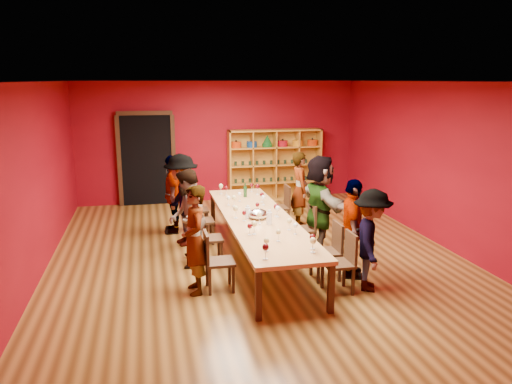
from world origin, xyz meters
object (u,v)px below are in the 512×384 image
at_px(chair_person_left_1, 214,258).
at_px(person_right_2, 320,204).
at_px(person_left_2, 187,218).
at_px(chair_person_right_4, 282,204).
at_px(person_right_0, 372,240).
at_px(chair_person_right_2, 306,226).
at_px(chair_person_left_4, 194,207).
at_px(wine_bottle, 245,192).
at_px(chair_person_left_3, 198,218).
at_px(person_left_3, 182,200).
at_px(person_left_1, 195,240).
at_px(chair_person_left_2, 205,235).
at_px(chair_person_right_0, 343,259).
at_px(shelving_unit, 274,161).
at_px(person_left_4, 173,194).
at_px(chair_person_right_1, 331,248).
at_px(person_right_1, 352,229).
at_px(tasting_table, 258,220).
at_px(person_right_4, 300,190).
at_px(spittoon_bowl, 258,214).

distance_m(chair_person_left_1, person_right_2, 2.46).
height_order(person_left_2, chair_person_right_4, person_left_2).
relative_size(person_right_0, chair_person_right_2, 1.69).
height_order(chair_person_left_4, wine_bottle, wine_bottle).
relative_size(chair_person_left_3, chair_person_right_4, 1.00).
xyz_separation_m(person_left_3, person_right_2, (2.36, -0.93, 0.02)).
relative_size(chair_person_left_4, person_right_2, 0.51).
distance_m(person_right_0, chair_person_right_4, 3.36).
distance_m(person_left_1, person_right_0, 2.56).
relative_size(person_left_2, chair_person_right_2, 1.82).
height_order(chair_person_left_2, chair_person_right_0, same).
distance_m(chair_person_left_4, wine_bottle, 1.13).
relative_size(shelving_unit, person_right_0, 1.59).
height_order(chair_person_left_2, person_left_4, person_left_4).
height_order(chair_person_left_1, person_left_4, person_left_4).
height_order(chair_person_right_1, person_right_1, person_right_1).
distance_m(tasting_table, person_left_1, 1.62).
height_order(tasting_table, wine_bottle, wine_bottle).
bearing_deg(chair_person_left_4, chair_person_left_1, -90.00).
bearing_deg(person_left_3, tasting_table, 35.83).
xyz_separation_m(chair_person_left_2, chair_person_left_3, (0.00, 1.09, 0.00)).
bearing_deg(chair_person_right_0, person_right_1, 56.36).
height_order(chair_person_left_4, person_right_4, person_right_4).
xyz_separation_m(tasting_table, chair_person_right_4, (0.91, 1.77, -0.20)).
relative_size(tasting_table, person_right_4, 2.84).
distance_m(person_left_1, chair_person_right_1, 2.12).
relative_size(chair_person_left_3, person_left_4, 0.56).
relative_size(person_left_4, spittoon_bowl, 4.75).
relative_size(chair_person_left_4, chair_person_right_2, 1.00).
bearing_deg(spittoon_bowl, chair_person_left_1, -130.59).
distance_m(person_left_2, chair_person_right_2, 2.14).
relative_size(person_left_2, chair_person_right_0, 1.82).
distance_m(person_left_1, chair_person_left_3, 2.25).
distance_m(person_right_2, spittoon_bowl, 1.21).
distance_m(person_right_0, chair_person_right_2, 1.80).
height_order(person_left_2, person_right_4, person_left_2).
xyz_separation_m(chair_person_left_2, spittoon_bowl, (0.89, -0.08, 0.33)).
bearing_deg(chair_person_left_2, person_right_4, 38.56).
relative_size(chair_person_left_3, chair_person_right_0, 1.00).
bearing_deg(person_left_2, person_left_4, -168.44).
bearing_deg(chair_person_right_1, person_left_1, -178.25).
bearing_deg(person_right_0, tasting_table, 63.95).
height_order(person_left_2, wine_bottle, person_left_2).
relative_size(person_left_4, chair_person_right_1, 1.77).
relative_size(chair_person_left_4, person_right_0, 0.59).
distance_m(person_left_4, chair_person_right_2, 2.85).
xyz_separation_m(person_left_1, chair_person_right_0, (2.09, -0.45, -0.30)).
height_order(shelving_unit, chair_person_right_0, shelving_unit).
relative_size(chair_person_left_2, person_right_4, 0.56).
bearing_deg(chair_person_left_4, wine_bottle, -21.56).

